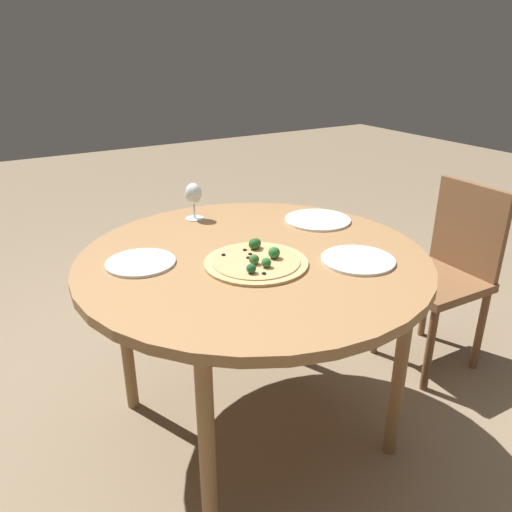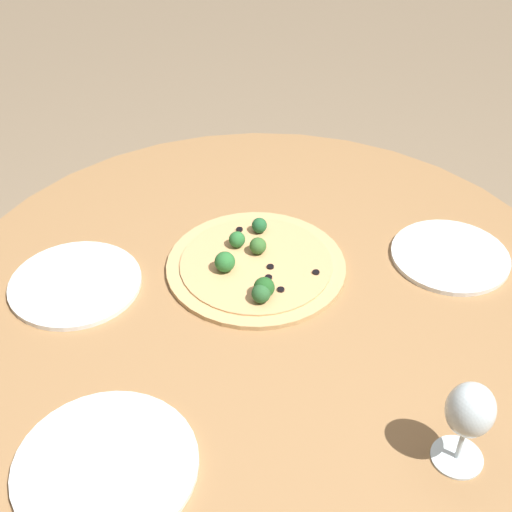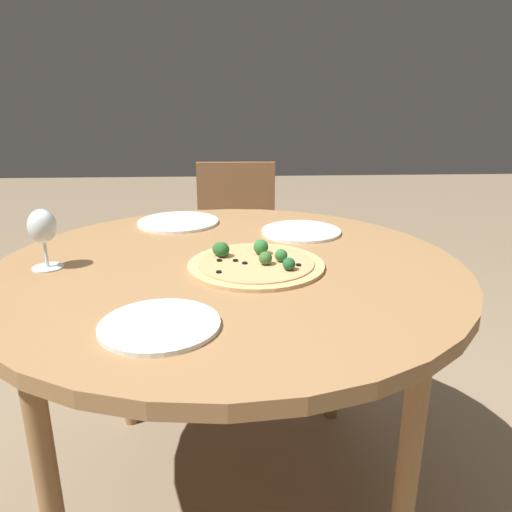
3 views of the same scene
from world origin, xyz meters
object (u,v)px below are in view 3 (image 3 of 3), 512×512
object	(u,v)px
chair	(236,248)
plate_near	(301,231)
plate_side	(178,222)
wine_glass	(42,229)
plate_far	(160,325)
pizza	(255,263)

from	to	relation	value
chair	plate_near	xyz separation A→B (m)	(0.76, 0.20, 0.30)
plate_side	wine_glass	bearing A→B (deg)	-34.11
wine_glass	plate_far	bearing A→B (deg)	43.30
chair	wine_glass	size ratio (longest dim) A/B	5.65
plate_far	plate_near	bearing A→B (deg)	150.65
chair	plate_near	size ratio (longest dim) A/B	3.48
pizza	plate_side	world-z (taller)	pizza
plate_far	plate_side	bearing A→B (deg)	-177.05
chair	plate_side	world-z (taller)	chair
pizza	plate_near	world-z (taller)	pizza
chair	pizza	bearing A→B (deg)	-86.18
wine_glass	plate_side	bearing A→B (deg)	145.89
wine_glass	plate_far	xyz separation A→B (m)	(0.36, 0.33, -0.10)
pizza	plate_far	bearing A→B (deg)	-30.86
chair	wine_glass	world-z (taller)	wine_glass
pizza	plate_near	bearing A→B (deg)	152.34
wine_glass	plate_near	xyz separation A→B (m)	(-0.30, 0.70, -0.10)
wine_glass	plate_far	world-z (taller)	wine_glass
chair	pizza	xyz separation A→B (m)	(1.07, 0.04, 0.30)
pizza	plate_far	world-z (taller)	pizza
chair	plate_far	distance (m)	1.45
wine_glass	plate_side	xyz separation A→B (m)	(-0.43, 0.29, -0.10)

